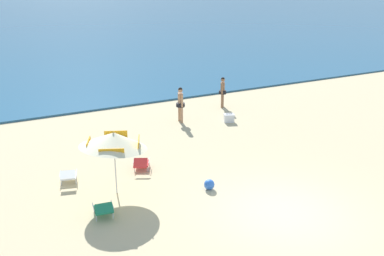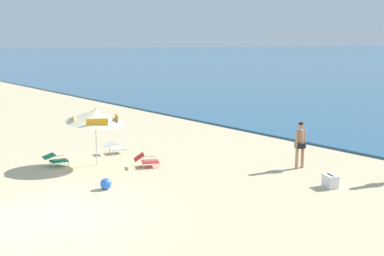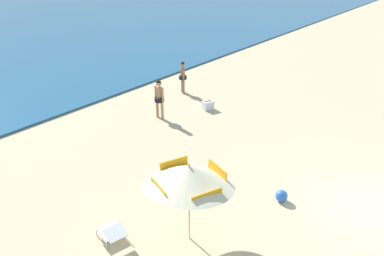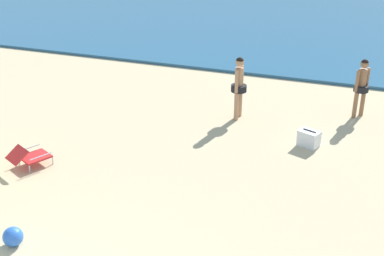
{
  "view_description": "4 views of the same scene",
  "coord_description": "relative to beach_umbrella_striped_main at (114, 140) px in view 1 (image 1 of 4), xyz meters",
  "views": [
    {
      "loc": [
        -7.79,
        -9.14,
        6.87
      ],
      "look_at": [
        -0.11,
        5.9,
        0.86
      ],
      "focal_mm": 40.97,
      "sensor_mm": 36.0,
      "label": 1
    },
    {
      "loc": [
        11.44,
        -4.4,
        4.54
      ],
      "look_at": [
        -1.84,
        6.22,
        1.44
      ],
      "focal_mm": 43.76,
      "sensor_mm": 36.0,
      "label": 2
    },
    {
      "loc": [
        -9.64,
        -0.91,
        6.49
      ],
      "look_at": [
        -0.23,
        6.43,
        0.73
      ],
      "focal_mm": 33.83,
      "sensor_mm": 36.0,
      "label": 3
    },
    {
      "loc": [
        4.15,
        -3.46,
        5.62
      ],
      "look_at": [
        0.41,
        6.76,
        0.61
      ],
      "focal_mm": 47.75,
      "sensor_mm": 36.0,
      "label": 4
    }
  ],
  "objects": [
    {
      "name": "person_standing_near_shore",
      "position": [
        5.04,
        5.62,
        -0.88
      ],
      "size": [
        0.42,
        0.51,
        1.72
      ],
      "color": "tan",
      "rests_on": "ground"
    },
    {
      "name": "person_standing_beside",
      "position": [
        8.13,
        6.86,
        -0.93
      ],
      "size": [
        0.4,
        0.4,
        1.64
      ],
      "color": "#8C6042",
      "rests_on": "ground"
    },
    {
      "name": "ground_plane",
      "position": [
        4.13,
        -3.47,
        -1.88
      ],
      "size": [
        800.0,
        800.0,
        0.0
      ],
      "primitive_type": "plane",
      "color": "#CCB78C"
    },
    {
      "name": "lounge_chair_under_umbrella",
      "position": [
        -0.81,
        -1.28,
        -1.6
      ],
      "size": [
        0.65,
        0.93,
        0.5
      ],
      "color": "#1E7F56",
      "rests_on": "ground"
    },
    {
      "name": "lounge_chair_facing_sea",
      "position": [
        1.37,
        1.32,
        -1.61
      ],
      "size": [
        0.87,
        1.03,
        0.53
      ],
      "color": "red",
      "rests_on": "ground"
    },
    {
      "name": "beach_ball",
      "position": [
        2.84,
        -1.16,
        -1.7
      ],
      "size": [
        0.35,
        0.35,
        0.35
      ],
      "primitive_type": "sphere",
      "color": "blue",
      "rests_on": "ground"
    },
    {
      "name": "cooler_box",
      "position": [
        7.12,
        4.54,
        -1.67
      ],
      "size": [
        0.59,
        0.51,
        0.43
      ],
      "color": "white",
      "rests_on": "ground"
    },
    {
      "name": "beach_umbrella_striped_main",
      "position": [
        0.0,
        0.0,
        0.0
      ],
      "size": [
        2.84,
        2.81,
        2.25
      ],
      "color": "silver",
      "rests_on": "ground"
    },
    {
      "name": "lounge_chair_beside_umbrella",
      "position": [
        -1.25,
        1.47,
        -1.6
      ],
      "size": [
        0.73,
        0.97,
        0.5
      ],
      "color": "white",
      "rests_on": "ground"
    }
  ]
}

